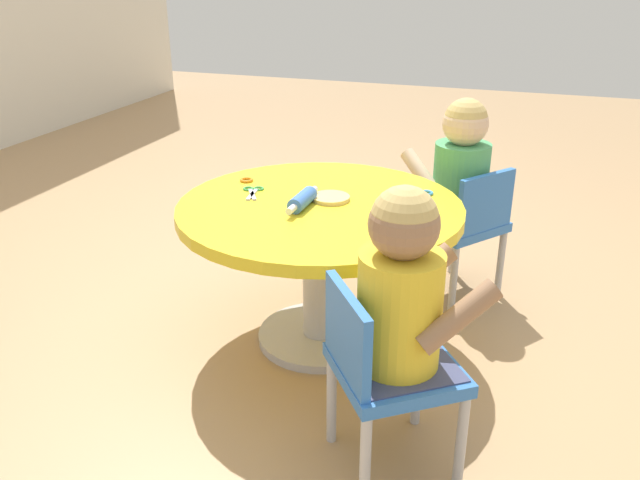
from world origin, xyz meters
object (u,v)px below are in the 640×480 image
(craft_table, at_px, (320,236))
(child_chair_left, at_px, (384,369))
(seated_child_right, at_px, (461,166))
(rolling_pin, at_px, (302,200))
(child_chair_right, at_px, (463,224))
(craft_scissors, at_px, (253,191))
(seated_child_left, at_px, (403,287))

(craft_table, relative_size, child_chair_left, 1.76)
(seated_child_right, height_order, rolling_pin, seated_child_right)
(child_chair_right, distance_m, seated_child_right, 0.23)
(child_chair_right, xyz_separation_m, rolling_pin, (-0.55, 0.46, 0.24))
(rolling_pin, distance_m, craft_scissors, 0.23)
(seated_child_left, relative_size, rolling_pin, 2.21)
(child_chair_right, xyz_separation_m, seated_child_right, (0.02, 0.03, 0.23))
(seated_child_left, distance_m, rolling_pin, 0.64)
(child_chair_right, height_order, seated_child_right, seated_child_right)
(child_chair_left, bearing_deg, child_chair_right, -3.16)
(child_chair_right, bearing_deg, seated_child_left, 178.56)
(craft_scissors, bearing_deg, seated_child_right, -52.61)
(child_chair_left, distance_m, craft_scissors, 0.87)
(seated_child_left, bearing_deg, child_chair_right, -1.44)
(child_chair_left, distance_m, seated_child_right, 1.10)
(craft_table, relative_size, seated_child_left, 1.85)
(rolling_pin, bearing_deg, seated_child_right, -36.78)
(child_chair_right, height_order, rolling_pin, rolling_pin)
(child_chair_left, height_order, rolling_pin, rolling_pin)
(seated_child_right, distance_m, rolling_pin, 0.72)
(seated_child_left, height_order, rolling_pin, seated_child_left)
(rolling_pin, bearing_deg, child_chair_left, -141.13)
(child_chair_left, bearing_deg, craft_scissors, 46.58)
(child_chair_left, relative_size, seated_child_right, 1.05)
(craft_table, xyz_separation_m, child_chair_left, (-0.55, -0.36, -0.10))
(child_chair_right, bearing_deg, child_chair_left, 176.84)
(seated_child_right, relative_size, rolling_pin, 2.21)
(child_chair_left, height_order, seated_child_right, seated_child_right)
(child_chair_left, bearing_deg, seated_child_right, -1.38)
(craft_table, bearing_deg, rolling_pin, 136.22)
(craft_table, distance_m, child_chair_right, 0.66)
(craft_table, distance_m, seated_child_right, 0.66)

